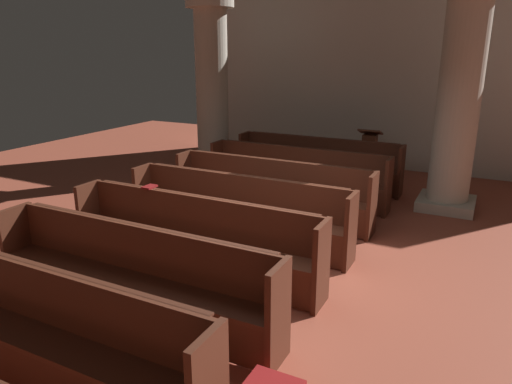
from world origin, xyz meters
TOP-DOWN VIEW (x-y plane):
  - ground_plane at (0.00, 0.00)m, footprint 19.20×19.20m
  - back_wall at (0.00, 6.08)m, footprint 10.00×0.16m
  - pew_row_0 at (-0.71, 3.83)m, footprint 3.39×0.47m
  - pew_row_1 at (-0.71, 2.71)m, footprint 3.39×0.46m
  - pew_row_2 at (-0.71, 1.59)m, footprint 3.39×0.47m
  - pew_row_3 at (-0.71, 0.47)m, footprint 3.39×0.46m
  - pew_row_4 at (-0.71, -0.65)m, footprint 3.39×0.46m
  - pew_row_5 at (-0.71, -1.77)m, footprint 3.39×0.47m
  - pew_row_6 at (-0.71, -2.89)m, footprint 3.39×0.46m
  - pillar_aisle_side at (1.83, 3.51)m, footprint 1.01×1.01m
  - pillar_far_side at (-3.19, 3.84)m, footprint 1.01×1.01m
  - lectern at (0.07, 4.94)m, footprint 0.48×0.45m
  - hymn_book at (-1.49, -0.47)m, footprint 0.13×0.19m

SIDE VIEW (x-z plane):
  - ground_plane at x=0.00m, z-range 0.00..0.00m
  - lectern at x=0.07m, z-range -0.09..0.99m
  - pew_row_0 at x=-0.71m, z-range 0.03..1.01m
  - pew_row_1 at x=-0.71m, z-range 0.03..1.01m
  - pew_row_2 at x=-0.71m, z-range 0.03..1.01m
  - pew_row_3 at x=-0.71m, z-range 0.03..1.01m
  - pew_row_4 at x=-0.71m, z-range 0.03..1.01m
  - pew_row_5 at x=-0.71m, z-range 0.03..1.01m
  - pew_row_6 at x=-0.71m, z-range 0.03..1.01m
  - hymn_book at x=-1.49m, z-range 0.98..1.01m
  - pillar_aisle_side at x=1.83m, z-range 0.07..3.90m
  - pillar_far_side at x=-3.19m, z-range 0.07..3.90m
  - back_wall at x=0.00m, z-range 0.00..4.50m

